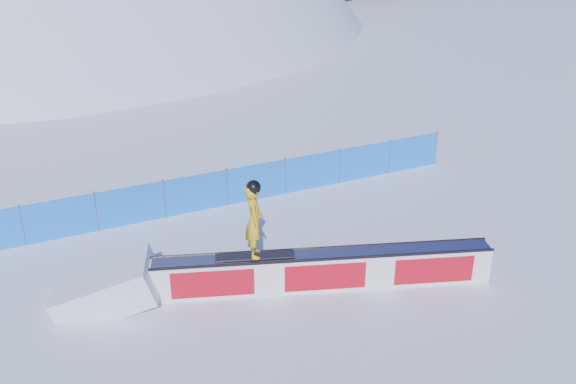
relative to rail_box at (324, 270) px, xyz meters
name	(u,v)px	position (x,y,z in m)	size (l,w,h in m)	color
ground	(176,303)	(-3.50, 0.93, -0.49)	(160.00, 160.00, 0.00)	white
snow_hill	(58,226)	(-3.50, 42.93, -18.49)	(64.00, 64.00, 64.00)	white
safety_fence	(131,206)	(-3.50, 5.43, 0.11)	(22.05, 0.05, 1.30)	#1878F2
rail_box	(324,270)	(0.00, 0.00, 0.00)	(8.10, 3.26, 1.00)	white
snow_ramp	(109,301)	(-4.95, 1.69, -0.49)	(2.33, 1.56, 0.87)	white
snowboarder	(254,220)	(-1.58, 0.54, 1.49)	(1.92, 0.94, 1.99)	black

